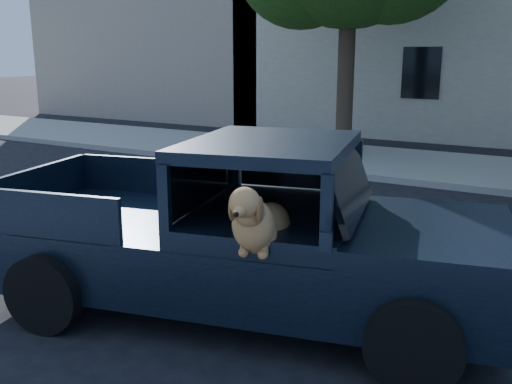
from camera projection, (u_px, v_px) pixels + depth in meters
ground at (360, 345)px, 5.62m from camera, size 120.00×120.00×0.00m
far_sidewalk at (497, 173)px, 13.33m from camera, size 60.00×4.00×0.15m
building_left at (175, 26)px, 25.85m from camera, size 12.00×6.00×8.00m
pickup_truck at (238, 255)px, 6.25m from camera, size 5.75×3.34×1.94m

